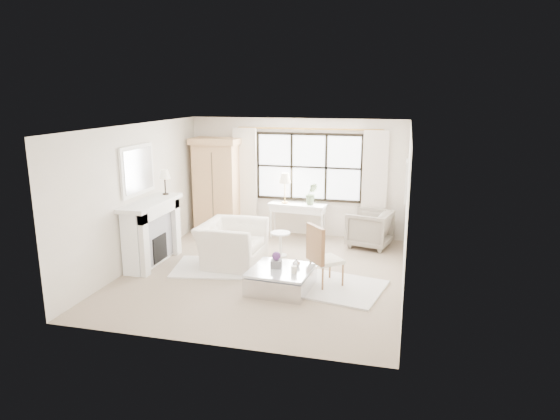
# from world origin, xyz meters

# --- Properties ---
(floor) EXTENTS (5.50, 5.50, 0.00)m
(floor) POSITION_xyz_m (0.00, 0.00, 0.00)
(floor) COLOR tan
(floor) RESTS_ON ground
(ceiling) EXTENTS (5.50, 5.50, 0.00)m
(ceiling) POSITION_xyz_m (0.00, 0.00, 2.70)
(ceiling) COLOR white
(ceiling) RESTS_ON ground
(wall_back) EXTENTS (5.00, 0.00, 5.00)m
(wall_back) POSITION_xyz_m (0.00, 2.75, 1.35)
(wall_back) COLOR white
(wall_back) RESTS_ON ground
(wall_front) EXTENTS (5.00, 0.00, 5.00)m
(wall_front) POSITION_xyz_m (0.00, -2.75, 1.35)
(wall_front) COLOR beige
(wall_front) RESTS_ON ground
(wall_left) EXTENTS (0.00, 5.50, 5.50)m
(wall_left) POSITION_xyz_m (-2.50, 0.00, 1.35)
(wall_left) COLOR silver
(wall_left) RESTS_ON ground
(wall_right) EXTENTS (0.00, 5.50, 5.50)m
(wall_right) POSITION_xyz_m (2.50, 0.00, 1.35)
(wall_right) COLOR white
(wall_right) RESTS_ON ground
(window_pane) EXTENTS (2.40, 0.02, 1.50)m
(window_pane) POSITION_xyz_m (0.30, 2.73, 1.60)
(window_pane) COLOR white
(window_pane) RESTS_ON wall_back
(window_frame) EXTENTS (2.50, 0.04, 1.50)m
(window_frame) POSITION_xyz_m (0.30, 2.72, 1.60)
(window_frame) COLOR black
(window_frame) RESTS_ON wall_back
(curtain_rod) EXTENTS (3.30, 0.04, 0.04)m
(curtain_rod) POSITION_xyz_m (0.30, 2.67, 2.47)
(curtain_rod) COLOR #B88840
(curtain_rod) RESTS_ON wall_back
(curtain_left) EXTENTS (0.55, 0.10, 2.47)m
(curtain_left) POSITION_xyz_m (-1.20, 2.65, 1.24)
(curtain_left) COLOR white
(curtain_left) RESTS_ON ground
(curtain_right) EXTENTS (0.55, 0.10, 2.47)m
(curtain_right) POSITION_xyz_m (1.80, 2.65, 1.24)
(curtain_right) COLOR silver
(curtain_right) RESTS_ON ground
(fireplace) EXTENTS (0.58, 1.66, 1.26)m
(fireplace) POSITION_xyz_m (-2.27, 0.00, 0.65)
(fireplace) COLOR white
(fireplace) RESTS_ON ground
(mirror_frame) EXTENTS (0.05, 1.15, 0.95)m
(mirror_frame) POSITION_xyz_m (-2.47, 0.00, 1.84)
(mirror_frame) COLOR white
(mirror_frame) RESTS_ON wall_left
(mirror_glass) EXTENTS (0.02, 1.00, 0.80)m
(mirror_glass) POSITION_xyz_m (-2.44, 0.00, 1.84)
(mirror_glass) COLOR silver
(mirror_glass) RESTS_ON wall_left
(art_frame) EXTENTS (0.04, 0.62, 0.82)m
(art_frame) POSITION_xyz_m (2.47, 1.70, 1.55)
(art_frame) COLOR silver
(art_frame) RESTS_ON wall_right
(art_canvas) EXTENTS (0.01, 0.52, 0.72)m
(art_canvas) POSITION_xyz_m (2.45, 1.70, 1.55)
(art_canvas) COLOR beige
(art_canvas) RESTS_ON wall_right
(mantel_lamp) EXTENTS (0.22, 0.22, 0.51)m
(mantel_lamp) POSITION_xyz_m (-2.22, 0.60, 1.65)
(mantel_lamp) COLOR black
(mantel_lamp) RESTS_ON fireplace
(armoire) EXTENTS (1.14, 0.74, 2.24)m
(armoire) POSITION_xyz_m (-1.83, 2.44, 1.14)
(armoire) COLOR tan
(armoire) RESTS_ON floor
(console_table) EXTENTS (1.34, 0.58, 0.80)m
(console_table) POSITION_xyz_m (0.11, 2.42, 0.40)
(console_table) COLOR white
(console_table) RESTS_ON floor
(console_lamp) EXTENTS (0.28, 0.28, 0.69)m
(console_lamp) POSITION_xyz_m (-0.18, 2.41, 1.36)
(console_lamp) COLOR #BD9041
(console_lamp) RESTS_ON console_table
(orchid_plant) EXTENTS (0.32, 0.28, 0.50)m
(orchid_plant) POSITION_xyz_m (0.43, 2.41, 1.05)
(orchid_plant) COLOR #5E754E
(orchid_plant) RESTS_ON console_table
(side_table) EXTENTS (0.40, 0.40, 0.51)m
(side_table) POSITION_xyz_m (0.06, 1.03, 0.33)
(side_table) COLOR silver
(side_table) RESTS_ON floor
(rug_left) EXTENTS (1.90, 1.49, 0.03)m
(rug_left) POSITION_xyz_m (-0.89, 0.06, 0.02)
(rug_left) COLOR white
(rug_left) RESTS_ON floor
(rug_right) EXTENTS (2.03, 1.68, 0.03)m
(rug_right) POSITION_xyz_m (1.28, -0.36, 0.02)
(rug_right) COLOR white
(rug_right) RESTS_ON floor
(club_armchair) EXTENTS (1.15, 1.31, 0.83)m
(club_armchair) POSITION_xyz_m (-0.73, 0.33, 0.42)
(club_armchair) COLOR white
(club_armchair) RESTS_ON floor
(wingback_chair) EXTENTS (1.05, 1.03, 0.79)m
(wingback_chair) POSITION_xyz_m (1.77, 2.15, 0.40)
(wingback_chair) COLOR gray
(wingback_chair) RESTS_ON floor
(french_chair) EXTENTS (0.68, 0.68, 1.08)m
(french_chair) POSITION_xyz_m (1.20, -0.31, 0.31)
(french_chair) COLOR #A16F43
(french_chair) RESTS_ON floor
(coffee_table) EXTENTS (1.07, 1.07, 0.38)m
(coffee_table) POSITION_xyz_m (0.50, -0.69, 0.18)
(coffee_table) COLOR silver
(coffee_table) RESTS_ON floor
(planter_box) EXTENTS (0.20, 0.20, 0.13)m
(planter_box) POSITION_xyz_m (0.41, -0.65, 0.45)
(planter_box) COLOR slate
(planter_box) RESTS_ON coffee_table
(planter_flowers) EXTENTS (0.15, 0.15, 0.15)m
(planter_flowers) POSITION_xyz_m (0.41, -0.65, 0.59)
(planter_flowers) COLOR #5F3079
(planter_flowers) RESTS_ON planter_box
(pillar_candle) EXTENTS (0.10, 0.10, 0.12)m
(pillar_candle) POSITION_xyz_m (0.76, -0.83, 0.44)
(pillar_candle) COLOR white
(pillar_candle) RESTS_ON coffee_table
(coffee_vase) EXTENTS (0.17, 0.17, 0.14)m
(coffee_vase) POSITION_xyz_m (0.73, -0.52, 0.45)
(coffee_vase) COLOR silver
(coffee_vase) RESTS_ON coffee_table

